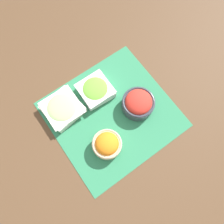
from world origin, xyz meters
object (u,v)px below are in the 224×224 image
at_px(carrot_bowl, 107,144).
at_px(tomato_bowl, 138,103).
at_px(lettuce_bowl, 96,90).
at_px(cucumber_bowl, 63,108).

bearing_deg(carrot_bowl, tomato_bowl, 17.64).
distance_m(carrot_bowl, lettuce_bowl, 0.24).
distance_m(lettuce_bowl, cucumber_bowl, 0.16).
bearing_deg(carrot_bowl, lettuce_bowl, 66.42).
bearing_deg(cucumber_bowl, lettuce_bowl, -4.20).
distance_m(tomato_bowl, carrot_bowl, 0.22).
distance_m(carrot_bowl, cucumber_bowl, 0.24).
relative_size(carrot_bowl, cucumber_bowl, 0.73).
bearing_deg(tomato_bowl, lettuce_bowl, 124.29).
xyz_separation_m(carrot_bowl, cucumber_bowl, (-0.06, 0.24, -0.01)).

